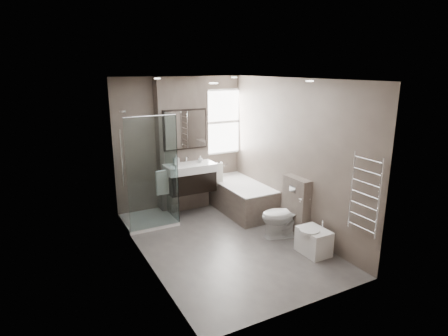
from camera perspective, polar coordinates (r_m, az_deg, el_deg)
room at (r=5.74m, az=0.29°, el=0.35°), size 2.70×3.90×2.70m
vanity_pier at (r=7.31m, az=-6.35°, el=3.49°), size 1.00×0.25×2.60m
vanity at (r=7.13m, az=-5.17°, el=-1.42°), size 0.95×0.47×0.66m
mirror_cabinet at (r=7.10m, az=-5.94°, el=5.86°), size 0.86×0.08×0.76m
towel_left at (r=6.93m, az=-9.37°, el=-2.23°), size 0.24×0.06×0.44m
towel_right at (r=7.34m, az=-1.09°, el=-1.03°), size 0.24×0.06×0.44m
shower_enclosure at (r=6.90m, az=-10.64°, el=-4.38°), size 0.90×0.90×2.00m
bathtub at (r=7.38m, az=2.54°, el=-4.25°), size 0.75×1.60×0.57m
window at (r=7.70m, az=-0.45°, el=7.01°), size 0.98×0.06×1.33m
toilet at (r=6.35m, az=9.05°, el=-7.16°), size 0.82×0.60×0.75m
cistern_box at (r=6.43m, az=10.93°, el=-5.76°), size 0.19×0.55×1.00m
bidet at (r=5.96m, az=13.47°, el=-10.74°), size 0.42×0.49×0.51m
towel_radiator at (r=5.35m, az=20.69°, el=-3.80°), size 0.03×0.49×1.10m
soap_bottle_a at (r=7.00m, az=-7.25°, el=1.26°), size 0.09×0.09×0.20m
soap_bottle_b at (r=7.18m, az=-3.62°, el=1.39°), size 0.10×0.10×0.13m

